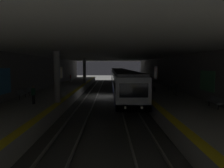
% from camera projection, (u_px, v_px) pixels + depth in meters
% --- Properties ---
extents(ground_plane, '(120.00, 120.00, 0.00)m').
position_uv_depth(ground_plane, '(107.00, 97.00, 27.90)').
color(ground_plane, '#42423F').
extents(track_left, '(60.00, 1.53, 0.16)m').
position_uv_depth(track_left, '(123.00, 96.00, 27.92)').
color(track_left, gray).
rests_on(track_left, ground).
extents(track_right, '(60.00, 1.53, 0.16)m').
position_uv_depth(track_right, '(92.00, 96.00, 27.87)').
color(track_right, gray).
rests_on(track_right, ground).
extents(platform_left, '(60.00, 5.30, 1.06)m').
position_uv_depth(platform_left, '(154.00, 93.00, 27.92)').
color(platform_left, '#A8A59E').
rests_on(platform_left, ground).
extents(platform_right, '(60.00, 5.30, 1.06)m').
position_uv_depth(platform_right, '(61.00, 93.00, 27.78)').
color(platform_right, '#A8A59E').
rests_on(platform_right, ground).
extents(wall_left, '(60.00, 0.56, 5.60)m').
position_uv_depth(wall_left, '(175.00, 77.00, 27.75)').
color(wall_left, slate).
rests_on(wall_left, ground).
extents(wall_right, '(60.00, 0.56, 5.60)m').
position_uv_depth(wall_right, '(39.00, 77.00, 27.55)').
color(wall_right, slate).
rests_on(wall_right, ground).
extents(ceiling_slab, '(60.00, 19.40, 0.40)m').
position_uv_depth(ceiling_slab, '(107.00, 55.00, 27.36)').
color(ceiling_slab, beige).
rests_on(ceiling_slab, wall_left).
extents(pillar_near, '(0.56, 0.56, 4.55)m').
position_uv_depth(pillar_near, '(57.00, 77.00, 17.72)').
color(pillar_near, gray).
rests_on(pillar_near, platform_right).
extents(pillar_far, '(0.56, 0.56, 4.55)m').
position_uv_depth(pillar_far, '(84.00, 71.00, 36.70)').
color(pillar_far, gray).
rests_on(pillar_far, platform_right).
extents(metro_train, '(40.56, 2.83, 3.49)m').
position_uv_depth(metro_train, '(120.00, 78.00, 35.62)').
color(metro_train, '#B7BCC6').
rests_on(metro_train, track_left).
extents(bench_left_near, '(1.70, 0.47, 0.86)m').
position_uv_depth(bench_left_near, '(215.00, 101.00, 15.52)').
color(bench_left_near, '#262628').
rests_on(bench_left_near, platform_left).
extents(bench_left_mid, '(1.70, 0.47, 0.86)m').
position_uv_depth(bench_left_mid, '(171.00, 86.00, 26.74)').
color(bench_left_mid, '#262628').
rests_on(bench_left_mid, platform_left).
extents(bench_right_mid, '(1.70, 0.47, 0.86)m').
position_uv_depth(bench_right_mid, '(21.00, 93.00, 19.98)').
color(bench_right_mid, '#262628').
rests_on(bench_right_mid, platform_right).
extents(bench_right_far, '(1.70, 0.47, 0.86)m').
position_uv_depth(bench_right_far, '(31.00, 90.00, 22.29)').
color(bench_right_far, '#262628').
rests_on(bench_right_far, platform_right).
extents(person_waiting_near, '(0.60, 0.22, 1.54)m').
position_uv_depth(person_waiting_near, '(176.00, 88.00, 21.82)').
color(person_waiting_near, '#383838').
rests_on(person_waiting_near, platform_left).
extents(person_walking_mid, '(0.60, 0.22, 1.58)m').
position_uv_depth(person_walking_mid, '(146.00, 78.00, 37.91)').
color(person_walking_mid, '#404040').
rests_on(person_walking_mid, platform_left).
extents(person_standing_far, '(0.60, 0.22, 1.52)m').
position_uv_depth(person_standing_far, '(71.00, 78.00, 40.00)').
color(person_standing_far, '#353535').
rests_on(person_standing_far, platform_right).
extents(person_boarding, '(0.60, 0.22, 1.58)m').
position_uv_depth(person_boarding, '(33.00, 94.00, 17.05)').
color(person_boarding, black).
rests_on(person_boarding, platform_right).
extents(suitcase_rolling, '(0.35, 0.22, 0.92)m').
position_uv_depth(suitcase_rolling, '(154.00, 89.00, 25.25)').
color(suitcase_rolling, black).
rests_on(suitcase_rolling, platform_left).
extents(trash_bin, '(0.44, 0.44, 0.85)m').
position_uv_depth(trash_bin, '(175.00, 91.00, 22.57)').
color(trash_bin, '#595B5E').
rests_on(trash_bin, platform_left).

